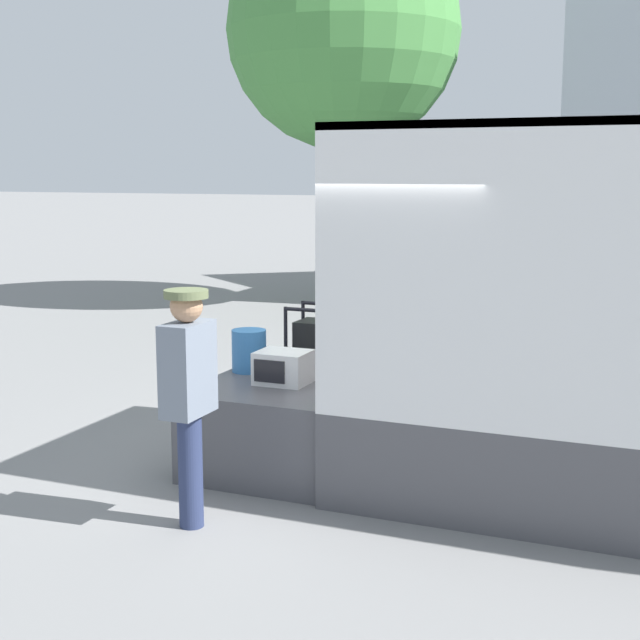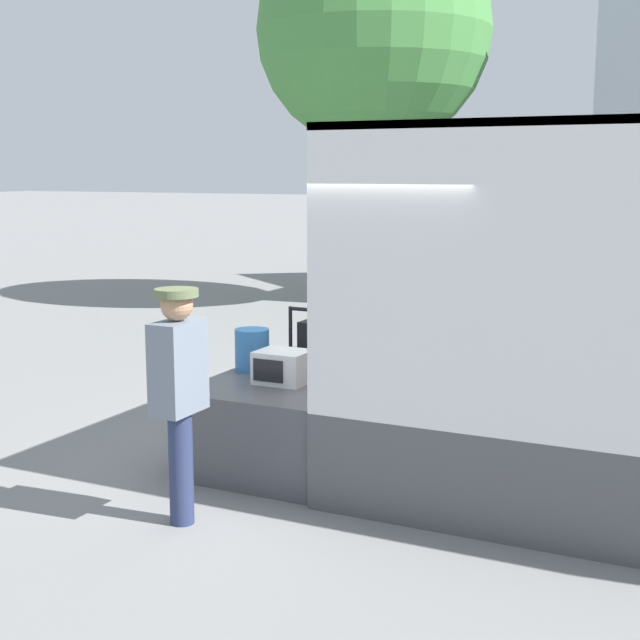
# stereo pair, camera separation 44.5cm
# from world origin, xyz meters

# --- Properties ---
(ground_plane) EXTENTS (160.00, 160.00, 0.00)m
(ground_plane) POSITION_xyz_m (0.00, 0.00, 0.00)
(ground_plane) COLOR gray
(tailgate_deck) EXTENTS (1.32, 2.23, 0.76)m
(tailgate_deck) POSITION_xyz_m (-0.66, 0.00, 0.38)
(tailgate_deck) COLOR #4C4C51
(tailgate_deck) RESTS_ON ground
(microwave) EXTENTS (0.44, 0.39, 0.28)m
(microwave) POSITION_xyz_m (-0.64, -0.37, 0.91)
(microwave) COLOR white
(microwave) RESTS_ON tailgate_deck
(portable_generator) EXTENTS (0.74, 0.45, 0.55)m
(portable_generator) POSITION_xyz_m (-0.59, 0.60, 0.97)
(portable_generator) COLOR black
(portable_generator) RESTS_ON tailgate_deck
(orange_bucket) EXTENTS (0.32, 0.32, 0.39)m
(orange_bucket) POSITION_xyz_m (-1.12, -0.06, 0.96)
(orange_bucket) COLOR #3370B2
(orange_bucket) RESTS_ON tailgate_deck
(worker_person) EXTENTS (0.32, 0.44, 1.76)m
(worker_person) POSITION_xyz_m (-0.72, -1.82, 1.09)
(worker_person) COLOR navy
(worker_person) RESTS_ON ground
(street_tree) EXTENTS (4.36, 4.36, 7.33)m
(street_tree) POSITION_xyz_m (-3.63, 8.87, 5.14)
(street_tree) COLOR brown
(street_tree) RESTS_ON ground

